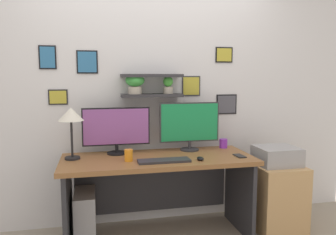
% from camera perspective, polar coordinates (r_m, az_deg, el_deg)
% --- Properties ---
extents(back_wall_assembly, '(4.40, 0.24, 2.70)m').
position_cam_1_polar(back_wall_assembly, '(3.31, -3.17, 5.13)').
color(back_wall_assembly, silver).
rests_on(back_wall_assembly, ground).
extents(desk, '(1.69, 0.68, 0.75)m').
position_cam_1_polar(desk, '(3.08, -1.87, -10.34)').
color(desk, brown).
rests_on(desk, ground).
extents(monitor_left, '(0.62, 0.18, 0.43)m').
position_cam_1_polar(monitor_left, '(3.09, -8.85, -1.93)').
color(monitor_left, black).
rests_on(monitor_left, desk).
extents(monitor_right, '(0.58, 0.18, 0.47)m').
position_cam_1_polar(monitor_right, '(3.21, 3.71, -1.20)').
color(monitor_right, '#2D2D33').
rests_on(monitor_right, desk).
extents(keyboard, '(0.44, 0.14, 0.02)m').
position_cam_1_polar(keyboard, '(2.81, -0.69, -7.41)').
color(keyboard, '#2D2D33').
rests_on(keyboard, desk).
extents(computer_mouse, '(0.06, 0.09, 0.03)m').
position_cam_1_polar(computer_mouse, '(2.87, 5.55, -7.02)').
color(computer_mouse, black).
rests_on(computer_mouse, desk).
extents(desk_lamp, '(0.22, 0.22, 0.45)m').
position_cam_1_polar(desk_lamp, '(2.95, -16.29, 0.03)').
color(desk_lamp, black).
rests_on(desk_lamp, desk).
extents(cell_phone, '(0.08, 0.14, 0.01)m').
position_cam_1_polar(cell_phone, '(3.06, 12.17, -6.45)').
color(cell_phone, black).
rests_on(cell_phone, desk).
extents(coffee_mug, '(0.08, 0.08, 0.09)m').
position_cam_1_polar(coffee_mug, '(3.39, 9.47, -4.39)').
color(coffee_mug, purple).
rests_on(coffee_mug, desk).
extents(pen_cup, '(0.07, 0.07, 0.10)m').
position_cam_1_polar(pen_cup, '(2.84, -6.77, -6.44)').
color(pen_cup, orange).
rests_on(pen_cup, desk).
extents(drawer_cabinet, '(0.44, 0.50, 0.63)m').
position_cam_1_polar(drawer_cabinet, '(3.44, 17.90, -12.76)').
color(drawer_cabinet, tan).
rests_on(drawer_cabinet, ground).
extents(printer, '(0.38, 0.34, 0.17)m').
position_cam_1_polar(printer, '(3.33, 18.15, -6.25)').
color(printer, '#9E9EA3').
rests_on(printer, drawer_cabinet).
extents(computer_tower_left, '(0.18, 0.40, 0.46)m').
position_cam_1_polar(computer_tower_left, '(3.14, -14.00, -16.28)').
color(computer_tower_left, '#99999E').
rests_on(computer_tower_left, ground).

